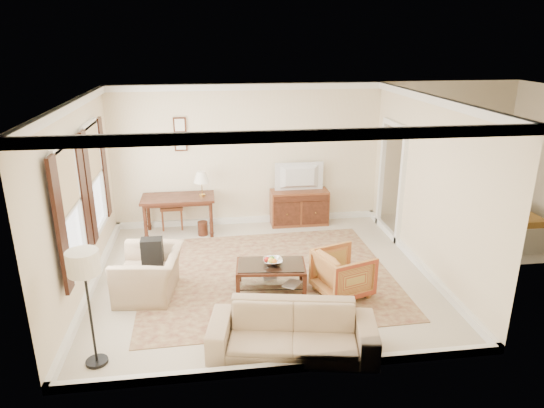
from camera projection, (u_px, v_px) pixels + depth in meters
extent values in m
cube|color=beige|center=(263.00, 276.00, 8.06)|extent=(5.50, 5.00, 0.01)
cube|color=white|center=(261.00, 99.00, 7.11)|extent=(5.50, 5.00, 0.01)
cube|color=#F0E3C4|center=(248.00, 156.00, 9.92)|extent=(5.50, 0.01, 2.90)
cube|color=#F0E3C4|center=(289.00, 263.00, 5.25)|extent=(5.50, 0.01, 2.90)
cube|color=#F0E3C4|center=(79.00, 200.00, 7.23)|extent=(0.01, 5.00, 2.90)
cube|color=#F0E3C4|center=(428.00, 186.00, 7.94)|extent=(0.01, 5.00, 2.90)
cube|color=beige|center=(467.00, 235.00, 9.68)|extent=(3.00, 2.70, 0.01)
cube|color=#5A201E|center=(267.00, 275.00, 8.06)|extent=(4.15, 3.59, 0.01)
cube|color=#512517|center=(178.00, 198.00, 9.54)|extent=(1.42, 0.71, 0.05)
cylinder|color=#512517|center=(145.00, 223.00, 9.33)|extent=(0.07, 0.07, 0.73)
cylinder|color=#512517|center=(211.00, 220.00, 9.49)|extent=(0.07, 0.07, 0.73)
cylinder|color=#512517|center=(148.00, 213.00, 9.85)|extent=(0.07, 0.07, 0.73)
cylinder|color=#512517|center=(211.00, 210.00, 10.01)|extent=(0.07, 0.07, 0.73)
cube|color=brown|center=(299.00, 207.00, 10.17)|extent=(1.20, 0.46, 0.74)
imported|color=black|center=(300.00, 169.00, 9.87)|extent=(0.96, 0.55, 0.13)
cube|color=#512517|center=(271.00, 266.00, 7.47)|extent=(1.12, 0.73, 0.04)
cube|color=silver|center=(271.00, 264.00, 7.46)|extent=(1.06, 0.66, 0.01)
cube|color=silver|center=(271.00, 281.00, 7.56)|extent=(1.03, 0.64, 0.02)
cube|color=#512517|center=(238.00, 287.00, 7.26)|extent=(0.07, 0.07, 0.41)
cube|color=#512517|center=(305.00, 287.00, 7.29)|extent=(0.07, 0.07, 0.41)
cube|color=#512517|center=(239.00, 270.00, 7.79)|extent=(0.07, 0.07, 0.41)
cube|color=#512517|center=(301.00, 270.00, 7.82)|extent=(0.07, 0.07, 0.41)
imported|color=silver|center=(273.00, 260.00, 7.46)|extent=(0.42, 0.42, 0.10)
imported|color=brown|center=(262.00, 276.00, 7.66)|extent=(0.28, 0.06, 0.38)
imported|color=brown|center=(286.00, 282.00, 7.49)|extent=(0.24, 0.20, 0.38)
imported|color=#9A3A21|center=(343.00, 271.00, 7.38)|extent=(0.90, 0.93, 0.77)
imported|color=tan|center=(149.00, 266.00, 7.34)|extent=(0.83, 1.16, 0.94)
cube|color=black|center=(152.00, 249.00, 7.35)|extent=(0.32, 0.38, 0.40)
imported|color=tan|center=(293.00, 324.00, 5.99)|extent=(2.15, 0.98, 0.81)
cylinder|color=black|center=(97.00, 361.00, 5.91)|extent=(0.27, 0.27, 0.04)
cylinder|color=black|center=(91.00, 317.00, 5.70)|extent=(0.03, 0.03, 1.25)
cylinder|color=silver|center=(83.00, 263.00, 5.47)|extent=(0.37, 0.37, 0.28)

